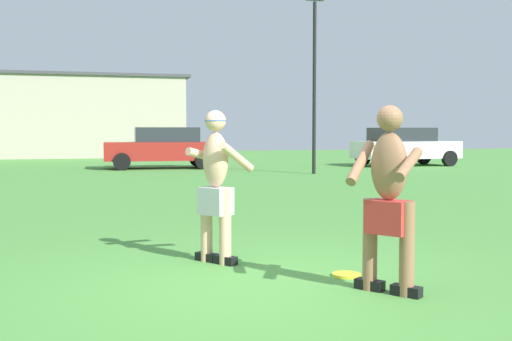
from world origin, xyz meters
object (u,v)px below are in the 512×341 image
object	(u,v)px
lamp_post	(314,65)
car_red_mid_lot	(163,147)
car_white_far_end	(405,146)
player_in_red	(388,195)
player_with_cap	(216,180)
frisbee	(346,275)

from	to	relation	value
lamp_post	car_red_mid_lot	bearing A→B (deg)	135.86
car_red_mid_lot	lamp_post	world-z (taller)	lamp_post
lamp_post	car_white_far_end	bearing A→B (deg)	33.96
player_in_red	car_white_far_end	distance (m)	21.01
player_with_cap	player_in_red	distance (m)	2.02
player_with_cap	car_red_mid_lot	size ratio (longest dim) A/B	0.38
player_with_cap	car_white_far_end	bearing A→B (deg)	55.73
car_red_mid_lot	car_white_far_end	size ratio (longest dim) A/B	0.99
frisbee	lamp_post	world-z (taller)	lamp_post
player_with_cap	lamp_post	xyz separation A→B (m)	(6.04, 13.12, 2.74)
player_with_cap	car_white_far_end	xyz separation A→B (m)	(11.39, 16.72, -0.07)
player_in_red	car_red_mid_lot	size ratio (longest dim) A/B	0.37
frisbee	lamp_post	xyz separation A→B (m)	(4.94, 14.07, 3.62)
car_red_mid_lot	lamp_post	size ratio (longest dim) A/B	0.73
car_white_far_end	car_red_mid_lot	bearing A→B (deg)	175.36
player_with_cap	player_in_red	size ratio (longest dim) A/B	1.01
car_red_mid_lot	car_white_far_end	distance (m)	9.93
player_in_red	lamp_post	bearing A→B (deg)	71.81
frisbee	car_white_far_end	xyz separation A→B (m)	(10.29, 17.67, 0.81)
player_with_cap	lamp_post	distance (m)	14.70
player_in_red	lamp_post	size ratio (longest dim) A/B	0.27
player_in_red	car_white_far_end	world-z (taller)	player_in_red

